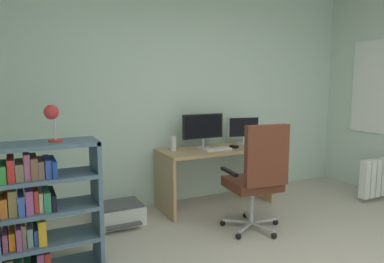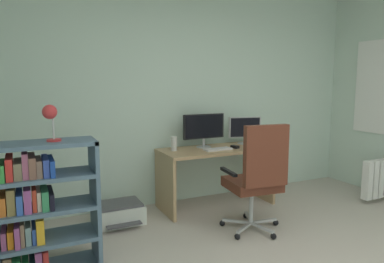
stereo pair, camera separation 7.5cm
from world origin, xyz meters
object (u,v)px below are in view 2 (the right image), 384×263
(keyboard, at_px, (218,149))
(bookshelf, at_px, (38,209))
(office_chair, at_px, (257,175))
(computer_mouse, at_px, (235,147))
(desk, at_px, (216,164))
(desktop_speaker, at_px, (174,144))
(monitor_secondary, at_px, (245,129))
(monitor_main, at_px, (204,128))
(desk_lamp, at_px, (50,116))
(printer, at_px, (119,213))

(keyboard, distance_m, bookshelf, 2.13)
(office_chair, bearing_deg, computer_mouse, 72.78)
(desk, distance_m, desktop_speaker, 0.60)
(keyboard, height_order, office_chair, office_chair)
(computer_mouse, xyz_separation_m, office_chair, (-0.25, -0.82, -0.13))
(desk, relative_size, bookshelf, 1.30)
(monitor_secondary, xyz_separation_m, office_chair, (-0.53, -1.03, -0.32))
(computer_mouse, height_order, bookshelf, bookshelf)
(monitor_main, distance_m, bookshelf, 2.18)
(monitor_main, distance_m, office_chair, 1.09)
(desk, relative_size, office_chair, 1.23)
(desk, relative_size, desktop_speaker, 8.12)
(office_chair, distance_m, desk_lamp, 1.99)
(desktop_speaker, distance_m, printer, 0.99)
(office_chair, relative_size, bookshelf, 1.06)
(computer_mouse, height_order, desk_lamp, desk_lamp)
(desktop_speaker, bearing_deg, office_chair, -63.64)
(desk, distance_m, monitor_main, 0.47)
(monitor_secondary, height_order, printer, monitor_secondary)
(keyboard, bearing_deg, monitor_main, 105.71)
(computer_mouse, bearing_deg, keyboard, 168.21)
(desk, height_order, office_chair, office_chair)
(desk_lamp, distance_m, printer, 1.54)
(desktop_speaker, relative_size, bookshelf, 0.16)
(keyboard, xyz_separation_m, desktop_speaker, (-0.49, 0.18, 0.07))
(computer_mouse, distance_m, printer, 1.57)
(office_chair, distance_m, printer, 1.56)
(bookshelf, distance_m, printer, 1.19)
(monitor_secondary, relative_size, bookshelf, 0.40)
(desk_lamp, bearing_deg, office_chair, -3.70)
(desktop_speaker, bearing_deg, computer_mouse, -12.60)
(monitor_main, xyz_separation_m, desk_lamp, (-1.81, -0.91, 0.30))
(office_chair, xyz_separation_m, bookshelf, (-2.00, 0.12, -0.08))
(desk, bearing_deg, monitor_secondary, 13.71)
(computer_mouse, distance_m, bookshelf, 2.37)
(monitor_main, relative_size, keyboard, 1.61)
(bookshelf, bearing_deg, computer_mouse, 17.11)
(desk_lamp, bearing_deg, monitor_main, 26.64)
(office_chair, height_order, bookshelf, office_chair)
(monitor_main, height_order, monitor_secondary, monitor_main)
(office_chair, relative_size, printer, 2.18)
(monitor_main, bearing_deg, computer_mouse, -33.67)
(office_chair, relative_size, desk_lamp, 3.93)
(bookshelf, bearing_deg, printer, 42.85)
(monitor_main, bearing_deg, desktop_speaker, -173.53)
(bookshelf, bearing_deg, keyboard, 18.80)
(bookshelf, height_order, printer, bookshelf)
(bookshelf, bearing_deg, monitor_main, 25.12)
(bookshelf, bearing_deg, desk, 21.07)
(desk, relative_size, printer, 2.67)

